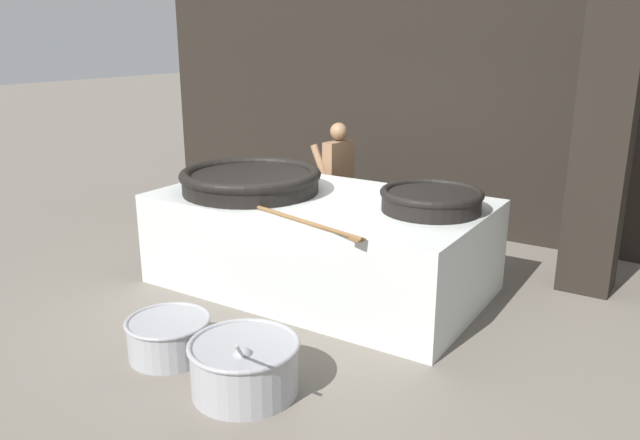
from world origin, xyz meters
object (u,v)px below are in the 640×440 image
Objects in this scene: prep_bowl_vegetables at (244,364)px; prep_bowl_meat at (169,335)px; giant_wok_far at (431,199)px; giant_wok_near at (251,180)px; cook at (338,179)px.

prep_bowl_vegetables reaches higher than prep_bowl_meat.
giant_wok_far reaches higher than prep_bowl_meat.
giant_wok_near is at bearing -170.27° from giant_wok_far.
giant_wok_far is at bearing 9.73° from giant_wok_near.
giant_wok_far is 2.22m from cook.
giant_wok_near reaches higher than prep_bowl_meat.
giant_wok_near is 1.55× the size of prep_bowl_vegetables.
cook is 2.19× the size of prep_bowl_meat.
cook is (0.17, 1.59, -0.28)m from giant_wok_near.
giant_wok_far is (1.98, 0.34, -0.02)m from giant_wok_near.
cook reaches higher than giant_wok_far.
prep_bowl_vegetables is at bearing -5.98° from prep_bowl_meat.
giant_wok_near is 2.13m from prep_bowl_meat.
giant_wok_far is 1.39× the size of prep_bowl_meat.
cook is 1.60× the size of prep_bowl_vegetables.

